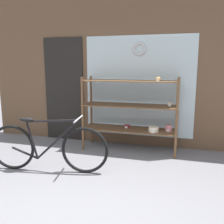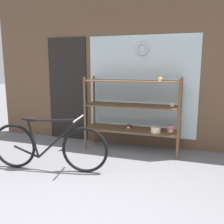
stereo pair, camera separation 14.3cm
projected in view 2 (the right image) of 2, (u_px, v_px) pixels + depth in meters
name	position (u px, v px, depth m)	size (l,w,h in m)	color
storefront_facade	(131.00, 56.00, 4.73)	(5.93, 0.13, 3.54)	brown
display_case	(135.00, 109.00, 4.49)	(1.71, 0.50, 1.36)	brown
bicycle	(48.00, 146.00, 3.70)	(1.79, 0.46, 0.82)	black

